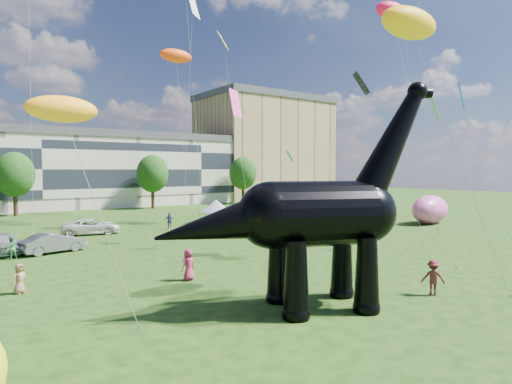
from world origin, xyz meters
TOP-DOWN VIEW (x-y plane):
  - ground at (0.00, 0.00)m, footprint 220.00×220.00m
  - terrace_row at (-8.00, 62.00)m, footprint 78.00×11.00m
  - apartment_block at (40.00, 65.00)m, footprint 28.00×18.00m
  - tree_mid_left at (-12.00, 53.00)m, footprint 5.20×5.20m
  - tree_mid_right at (8.00, 53.00)m, footprint 5.20×5.20m
  - tree_far_right at (26.00, 53.00)m, footprint 5.20×5.20m
  - dinosaur_sculpture at (-5.65, 0.01)m, footprint 13.42×6.65m
  - car_silver at (-15.99, 23.14)m, footprint 2.63×4.99m
  - car_grey at (-12.82, 21.33)m, footprint 4.97×2.63m
  - car_white at (-7.91, 29.46)m, footprint 5.97×3.62m
  - car_dark at (9.45, 21.15)m, footprint 5.24×6.02m
  - gazebo_near at (7.70, 31.64)m, footprint 5.03×5.03m
  - gazebo_far at (22.49, 26.86)m, footprint 4.31×4.31m
  - inflatable_pink at (27.43, 14.79)m, footprint 7.31×4.55m
  - visitors at (-0.89, 15.41)m, footprint 51.27×39.61m
  - kites at (10.25, 23.01)m, footprint 62.26×48.38m

SIDE VIEW (x-z plane):
  - ground at x=0.00m, z-range 0.00..0.00m
  - car_white at x=-7.91m, z-range 0.00..1.55m
  - car_grey at x=-12.82m, z-range 0.00..1.56m
  - car_silver at x=-15.99m, z-range 0.00..1.62m
  - car_dark at x=9.45m, z-range 0.00..1.67m
  - visitors at x=-0.89m, z-range -0.06..1.81m
  - inflatable_pink at x=27.43m, z-range 0.00..3.41m
  - gazebo_far at x=22.49m, z-range 0.52..3.11m
  - gazebo_near at x=7.70m, z-range 0.55..3.25m
  - dinosaur_sculpture at x=-5.65m, z-range -1.37..9.80m
  - terrace_row at x=-8.00m, z-range 0.00..12.00m
  - tree_mid_left at x=-12.00m, z-range 1.57..11.01m
  - tree_mid_right at x=8.00m, z-range 1.57..11.01m
  - tree_far_right at x=26.00m, z-range 1.57..11.01m
  - apartment_block at x=40.00m, z-range 0.00..22.00m
  - kites at x=10.25m, z-range 7.17..37.77m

